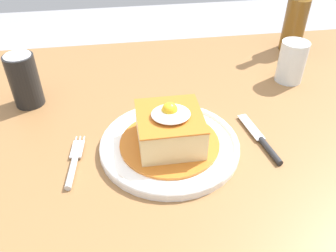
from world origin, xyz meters
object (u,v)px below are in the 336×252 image
main_plate (170,144)px  knife (264,143)px  fork (73,165)px  soda_can (24,80)px  drinking_glass (291,64)px  beer_bottle_amber (296,16)px

main_plate → knife: main_plate is taller
main_plate → fork: 0.19m
soda_can → drinking_glass: bearing=0.8°
knife → soda_can: soda_can is taller
main_plate → knife: bearing=-6.6°
knife → drinking_glass: drinking_glass is taller
soda_can → beer_bottle_amber: 0.76m
main_plate → soda_can: (-0.30, 0.21, 0.05)m
knife → soda_can: 0.54m
beer_bottle_amber → knife: bearing=-120.3°
knife → drinking_glass: (0.16, 0.24, 0.04)m
soda_can → knife: bearing=-25.3°
main_plate → soda_can: bearing=145.1°
fork → beer_bottle_amber: bearing=34.4°
fork → knife: same height
soda_can → main_plate: bearing=-34.9°
knife → beer_bottle_amber: size_ratio=0.62×
soda_can → fork: bearing=-64.2°
main_plate → fork: (-0.19, -0.03, -0.00)m
main_plate → drinking_glass: drinking_glass is taller
main_plate → soda_can: size_ratio=2.22×
fork → drinking_glass: size_ratio=1.35×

